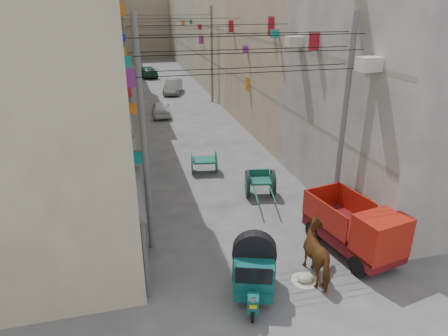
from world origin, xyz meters
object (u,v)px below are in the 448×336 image
object	(u,v)px
feed_sack	(305,277)
tonga_cart	(260,183)
second_cart	(204,161)
distant_car_white	(161,109)
distant_car_grey	(173,86)
auto_rickshaw	(254,267)
horse	(321,253)
mini_truck	(361,233)
distant_car_green	(147,72)

from	to	relation	value
feed_sack	tonga_cart	bearing A→B (deg)	84.57
second_cart	distant_car_white	xyz separation A→B (m)	(-0.97, 11.90, -0.04)
tonga_cart	distant_car_grey	world-z (taller)	distant_car_grey
auto_rickshaw	horse	xyz separation A→B (m)	(2.32, 0.25, -0.09)
feed_sack	distant_car_white	xyz separation A→B (m)	(-2.31, 21.35, 0.45)
mini_truck	distant_car_grey	world-z (taller)	mini_truck
second_cart	horse	world-z (taller)	horse
feed_sack	horse	world-z (taller)	horse
feed_sack	auto_rickshaw	bearing A→B (deg)	-176.23
second_cart	distant_car_white	size ratio (longest dim) A/B	0.43
distant_car_grey	horse	bearing A→B (deg)	-73.10
tonga_cart	distant_car_green	distance (m)	33.48
feed_sack	distant_car_grey	xyz separation A→B (m)	(-0.31, 29.58, 0.52)
second_cart	feed_sack	size ratio (longest dim) A/B	2.72
feed_sack	horse	bearing A→B (deg)	13.95
mini_truck	feed_sack	xyz separation A→B (m)	(-2.31, -0.72, -0.84)
auto_rickshaw	horse	distance (m)	2.33
distant_car_green	tonga_cart	bearing A→B (deg)	82.39
tonga_cart	distant_car_grey	bearing A→B (deg)	103.61
distant_car_grey	distant_car_green	bearing A→B (deg)	115.32
second_cart	horse	size ratio (longest dim) A/B	0.73
distant_car_grey	auto_rickshaw	bearing A→B (deg)	-77.59
mini_truck	distant_car_green	bearing A→B (deg)	85.63
feed_sack	distant_car_white	size ratio (longest dim) A/B	0.16
distant_car_grey	distant_car_green	distance (m)	10.08
feed_sack	distant_car_grey	distance (m)	29.59
tonga_cart	second_cart	xyz separation A→B (m)	(-1.92, 3.32, -0.02)
feed_sack	distant_car_green	world-z (taller)	distant_car_green
distant_car_white	distant_car_green	xyz separation A→B (m)	(0.24, 18.16, 0.04)
distant_car_white	distant_car_grey	size ratio (longest dim) A/B	0.86
auto_rickshaw	feed_sack	distance (m)	1.96
mini_truck	distant_car_grey	distance (m)	28.98
tonga_cart	horse	xyz separation A→B (m)	(-0.04, -5.99, 0.21)
mini_truck	horse	size ratio (longest dim) A/B	1.90
mini_truck	second_cart	world-z (taller)	mini_truck
horse	distant_car_grey	bearing A→B (deg)	-86.36
second_cart	distant_car_grey	world-z (taller)	distant_car_grey
mini_truck	tonga_cart	bearing A→B (deg)	96.92
second_cart	feed_sack	xyz separation A→B (m)	(1.34, -9.45, -0.49)
distant_car_grey	mini_truck	bearing A→B (deg)	-69.57
auto_rickshaw	tonga_cart	bearing A→B (deg)	88.20
distant_car_grey	tonga_cart	bearing A→B (deg)	-72.58
second_cart	distant_car_green	distance (m)	30.07
auto_rickshaw	distant_car_white	bearing A→B (deg)	110.33
feed_sack	mini_truck	bearing A→B (deg)	17.31
auto_rickshaw	mini_truck	bearing A→B (deg)	30.48
distant_car_white	distant_car_green	world-z (taller)	distant_car_green
auto_rickshaw	tonga_cart	size ratio (longest dim) A/B	0.82
tonga_cart	horse	world-z (taller)	horse
mini_truck	distant_car_white	size ratio (longest dim) A/B	1.12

